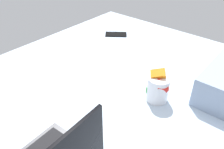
% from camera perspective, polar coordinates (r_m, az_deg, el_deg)
% --- Properties ---
extents(bed_mattress, '(1.80, 1.40, 0.18)m').
position_cam_1_polar(bed_mattress, '(1.03, -3.15, -10.48)').
color(bed_mattress, silver).
rests_on(bed_mattress, ground).
extents(snack_cup, '(0.09, 0.10, 0.15)m').
position_cam_1_polar(snack_cup, '(0.96, 11.39, -3.27)').
color(snack_cup, silver).
rests_on(snack_cup, bed_mattress).
extents(cell_phone, '(0.14, 0.15, 0.01)m').
position_cam_1_polar(cell_phone, '(1.54, 1.00, 10.04)').
color(cell_phone, black).
rests_on(cell_phone, bed_mattress).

